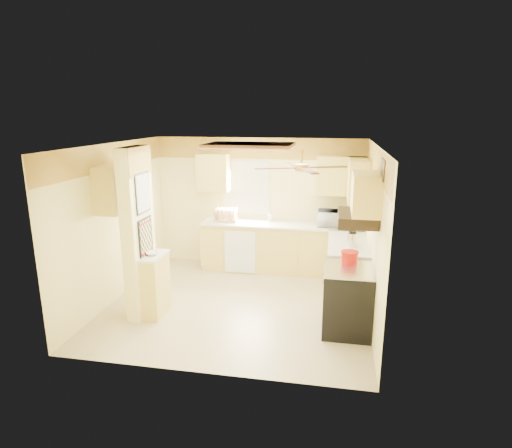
% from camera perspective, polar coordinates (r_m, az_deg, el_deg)
% --- Properties ---
extents(floor, '(4.00, 4.00, 0.00)m').
position_cam_1_polar(floor, '(6.93, -2.40, -10.58)').
color(floor, tan).
rests_on(floor, ground).
extents(ceiling, '(4.00, 4.00, 0.00)m').
position_cam_1_polar(ceiling, '(6.29, -2.65, 10.50)').
color(ceiling, white).
rests_on(ceiling, wall_back).
extents(wall_back, '(4.00, 0.00, 4.00)m').
position_cam_1_polar(wall_back, '(8.31, 0.40, 2.81)').
color(wall_back, '#FFEF9B').
rests_on(wall_back, floor).
extents(wall_front, '(4.00, 0.00, 4.00)m').
position_cam_1_polar(wall_front, '(4.76, -7.66, -6.45)').
color(wall_front, '#FFEF9B').
rests_on(wall_front, floor).
extents(wall_left, '(0.00, 3.80, 3.80)m').
position_cam_1_polar(wall_left, '(7.20, -18.22, 0.22)').
color(wall_left, '#FFEF9B').
rests_on(wall_left, floor).
extents(wall_right, '(0.00, 3.80, 3.80)m').
position_cam_1_polar(wall_right, '(6.37, 15.31, -1.39)').
color(wall_right, '#FFEF9B').
rests_on(wall_right, floor).
extents(wallpaper_border, '(4.00, 0.02, 0.40)m').
position_cam_1_polar(wallpaper_border, '(8.14, 0.39, 10.04)').
color(wallpaper_border, '#FCD74A').
rests_on(wallpaper_border, wall_back).
extents(partition_column, '(0.20, 0.70, 2.50)m').
position_cam_1_polar(partition_column, '(6.44, -15.43, -1.23)').
color(partition_column, '#FFEF9B').
rests_on(partition_column, floor).
extents(partition_ledge, '(0.25, 0.55, 0.90)m').
position_cam_1_polar(partition_ledge, '(6.61, -13.22, -8.02)').
color(partition_ledge, '#DBC05B').
rests_on(partition_ledge, floor).
extents(ledge_top, '(0.28, 0.58, 0.04)m').
position_cam_1_polar(ledge_top, '(6.44, -13.47, -4.16)').
color(ledge_top, silver).
rests_on(ledge_top, partition_ledge).
extents(lower_cabinets_back, '(3.00, 0.60, 0.90)m').
position_cam_1_polar(lower_cabinets_back, '(8.16, 3.49, -3.26)').
color(lower_cabinets_back, '#DBC05B').
rests_on(lower_cabinets_back, floor).
extents(lower_cabinets_right, '(0.60, 1.40, 0.90)m').
position_cam_1_polar(lower_cabinets_right, '(7.17, 12.11, -6.14)').
color(lower_cabinets_right, '#DBC05B').
rests_on(lower_cabinets_right, floor).
extents(countertop_back, '(3.04, 0.64, 0.04)m').
position_cam_1_polar(countertop_back, '(8.02, 3.53, -0.08)').
color(countertop_back, silver).
rests_on(countertop_back, lower_cabinets_back).
extents(countertop_right, '(0.64, 1.44, 0.04)m').
position_cam_1_polar(countertop_right, '(7.02, 12.23, -2.54)').
color(countertop_right, silver).
rests_on(countertop_right, lower_cabinets_right).
extents(dishwasher_panel, '(0.58, 0.02, 0.80)m').
position_cam_1_polar(dishwasher_panel, '(7.99, -2.15, -3.77)').
color(dishwasher_panel, white).
rests_on(dishwasher_panel, lower_cabinets_back).
extents(window, '(0.92, 0.02, 1.02)m').
position_cam_1_polar(window, '(8.29, -1.32, 4.89)').
color(window, white).
rests_on(window, wall_back).
extents(upper_cab_back_left, '(0.60, 0.35, 0.70)m').
position_cam_1_polar(upper_cab_back_left, '(8.23, -5.69, 6.86)').
color(upper_cab_back_left, '#DBC05B').
rests_on(upper_cab_back_left, wall_back).
extents(upper_cab_back_right, '(0.90, 0.35, 0.70)m').
position_cam_1_polar(upper_cab_back_right, '(7.92, 11.37, 6.34)').
color(upper_cab_back_right, '#DBC05B').
rests_on(upper_cab_back_right, wall_back).
extents(upper_cab_right, '(0.35, 1.00, 0.70)m').
position_cam_1_polar(upper_cab_right, '(7.46, 13.53, 5.73)').
color(upper_cab_right, '#DBC05B').
rests_on(upper_cab_right, wall_right).
extents(upper_cab_left_wall, '(0.35, 0.75, 0.70)m').
position_cam_1_polar(upper_cab_left_wall, '(6.79, -18.31, 4.55)').
color(upper_cab_left_wall, '#DBC05B').
rests_on(upper_cab_left_wall, wall_left).
extents(upper_cab_over_stove, '(0.35, 0.76, 0.52)m').
position_cam_1_polar(upper_cab_over_stove, '(5.67, 14.44, 3.99)').
color(upper_cab_over_stove, '#DBC05B').
rests_on(upper_cab_over_stove, wall_right).
extents(stove, '(0.68, 0.77, 0.92)m').
position_cam_1_polar(stove, '(6.10, 12.07, -9.82)').
color(stove, black).
rests_on(stove, floor).
extents(range_hood, '(0.50, 0.76, 0.14)m').
position_cam_1_polar(range_hood, '(5.73, 13.39, 0.79)').
color(range_hood, black).
rests_on(range_hood, upper_cab_over_stove).
extents(poster_menu, '(0.02, 0.42, 0.57)m').
position_cam_1_polar(poster_menu, '(6.26, -14.88, 4.01)').
color(poster_menu, black).
rests_on(poster_menu, partition_column).
extents(poster_nashville, '(0.02, 0.42, 0.57)m').
position_cam_1_polar(poster_nashville, '(6.41, -14.50, -1.71)').
color(poster_nashville, black).
rests_on(poster_nashville, partition_column).
extents(ceiling_light_panel, '(1.35, 0.95, 0.06)m').
position_cam_1_polar(ceiling_light_panel, '(6.76, -0.84, 10.42)').
color(ceiling_light_panel, brown).
rests_on(ceiling_light_panel, ceiling).
extents(ceiling_fan, '(1.15, 1.15, 0.26)m').
position_cam_1_polar(ceiling_fan, '(5.47, 6.05, 7.56)').
color(ceiling_fan, gold).
rests_on(ceiling_fan, ceiling).
extents(vent_grate, '(0.02, 0.40, 0.25)m').
position_cam_1_polar(vent_grate, '(5.28, 16.60, 6.95)').
color(vent_grate, black).
rests_on(vent_grate, wall_right).
extents(microwave, '(0.52, 0.36, 0.29)m').
position_cam_1_polar(microwave, '(7.92, 10.13, 0.75)').
color(microwave, white).
rests_on(microwave, countertop_back).
extents(bowl, '(0.24, 0.24, 0.05)m').
position_cam_1_polar(bowl, '(6.43, -13.61, -3.82)').
color(bowl, white).
rests_on(bowl, ledge_top).
extents(dutch_oven, '(0.25, 0.25, 0.16)m').
position_cam_1_polar(dutch_oven, '(6.12, 12.36, -4.31)').
color(dutch_oven, '#B21009').
rests_on(dutch_oven, stove).
extents(kettle, '(0.16, 0.16, 0.25)m').
position_cam_1_polar(kettle, '(6.75, 12.72, -2.02)').
color(kettle, silver).
rests_on(kettle, countertop_right).
extents(dish_rack, '(0.44, 0.34, 0.24)m').
position_cam_1_polar(dish_rack, '(8.19, -4.06, 1.00)').
color(dish_rack, tan).
rests_on(dish_rack, countertop_back).
extents(utensil_crock, '(0.10, 0.10, 0.20)m').
position_cam_1_polar(utensil_crock, '(8.17, 1.95, 0.83)').
color(utensil_crock, white).
rests_on(utensil_crock, countertop_back).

